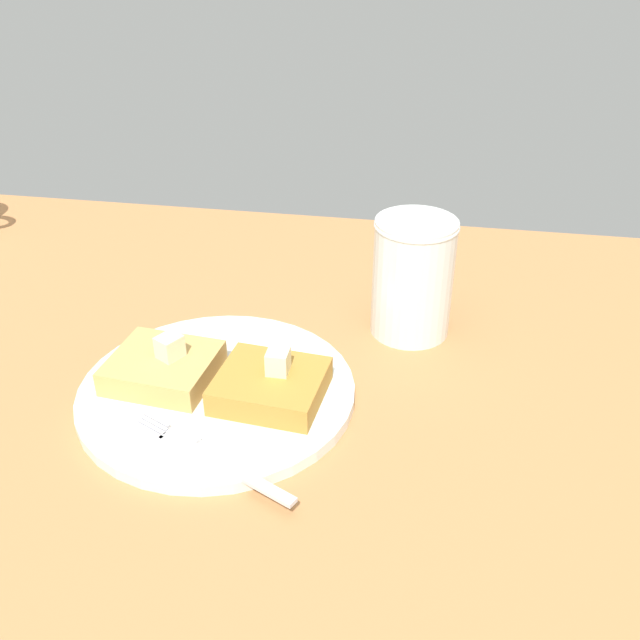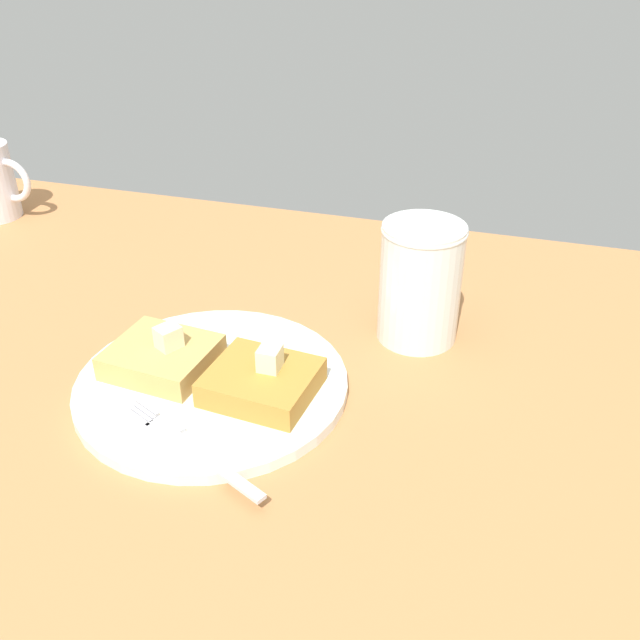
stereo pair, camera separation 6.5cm
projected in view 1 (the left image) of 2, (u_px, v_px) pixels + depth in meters
table_surface at (144, 469)px, 56.35cm from camera, size 98.71×98.71×2.20cm
plate at (217, 391)px, 62.17cm from camera, size 24.04×24.04×1.06cm
toast_slice_left at (163, 368)px, 62.46cm from camera, size 9.56×8.80×2.26cm
toast_slice_middle at (271, 386)px, 60.20cm from camera, size 9.56×8.80×2.26cm
butter_pat_primary at (170, 347)px, 61.42cm from camera, size 2.59×2.66×2.03cm
butter_pat_secondary at (278, 361)px, 59.55cm from camera, size 1.83×2.04×2.03cm
fork at (200, 452)px, 54.55cm from camera, size 15.00×8.33×0.36cm
syrup_jar at (412, 281)px, 69.05cm from camera, size 8.01×8.01×11.86cm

